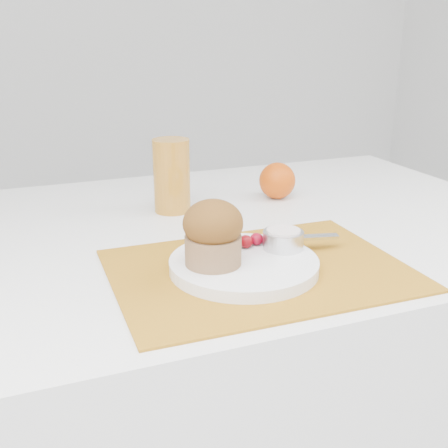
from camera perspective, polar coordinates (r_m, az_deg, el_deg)
name	(u,v)px	position (r m, az deg, el deg)	size (l,w,h in m)	color
table	(225,395)	(1.21, 0.14, -16.96)	(1.20, 0.80, 0.75)	white
placemat	(259,270)	(0.84, 3.58, -4.66)	(0.43, 0.32, 0.00)	#A76B17
plate	(244,265)	(0.83, 2.03, -4.14)	(0.22, 0.22, 0.02)	white
ramekin	(283,240)	(0.86, 6.03, -1.61)	(0.06, 0.06, 0.03)	silver
cream	(283,231)	(0.86, 6.06, -0.76)	(0.05, 0.05, 0.01)	silver
raspberry_near	(246,241)	(0.86, 2.23, -1.79)	(0.02, 0.02, 0.02)	#510206
raspberry_far	(257,239)	(0.88, 3.33, -1.53)	(0.02, 0.02, 0.02)	#5B0210
butter_knife	(275,239)	(0.90, 5.22, -1.53)	(0.21, 0.02, 0.01)	silver
orange	(277,181)	(1.19, 5.43, 4.40)	(0.08, 0.08, 0.08)	#CF4B07
juice_glass	(172,176)	(1.09, -5.33, 4.90)	(0.07, 0.07, 0.14)	#BB7A23
muffin	(213,233)	(0.79, -1.12, -0.91)	(0.10, 0.10, 0.10)	olive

